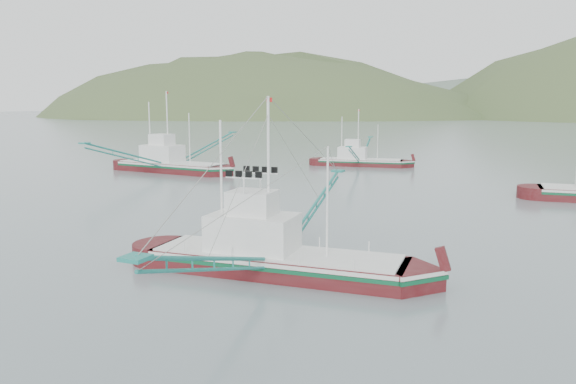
% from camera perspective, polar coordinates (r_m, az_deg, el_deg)
% --- Properties ---
extents(ground, '(1200.00, 1200.00, 0.00)m').
position_cam_1_polar(ground, '(34.14, -3.94, -6.76)').
color(ground, slate).
rests_on(ground, ground).
extents(main_boat, '(14.34, 25.66, 10.38)m').
position_cam_1_polar(main_boat, '(30.86, -1.55, -5.58)').
color(main_boat, '#450B0E').
rests_on(main_boat, ground).
extents(bg_boat_far, '(12.81, 22.50, 9.15)m').
position_cam_1_polar(bg_boat_far, '(85.21, 7.28, 3.60)').
color(bg_boat_far, '#450B0E').
rests_on(bg_boat_far, ground).
extents(bg_boat_left, '(16.51, 29.11, 11.82)m').
position_cam_1_polar(bg_boat_left, '(78.54, -11.88, 3.28)').
color(bg_boat_left, '#450B0E').
rests_on(bg_boat_left, ground).
extents(headland_left, '(448.00, 308.00, 210.00)m').
position_cam_1_polar(headland_left, '(435.46, -3.79, 7.68)').
color(headland_left, '#40532A').
rests_on(headland_left, ground).
extents(ridge_distant, '(960.00, 400.00, 240.00)m').
position_cam_1_polar(ridge_distant, '(589.58, 24.51, 7.22)').
color(ridge_distant, slate).
rests_on(ridge_distant, ground).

